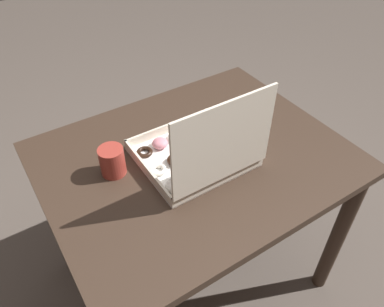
% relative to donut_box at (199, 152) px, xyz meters
% --- Properties ---
extents(ground_plane, '(8.00, 8.00, 0.00)m').
position_rel_donut_box_xyz_m(ground_plane, '(-0.01, -0.05, -0.76)').
color(ground_plane, '#564C44').
extents(dining_table, '(0.96, 0.77, 0.70)m').
position_rel_donut_box_xyz_m(dining_table, '(-0.01, -0.05, -0.17)').
color(dining_table, '#38281E').
rests_on(dining_table, ground_plane).
extents(donut_box, '(0.33, 0.31, 0.30)m').
position_rel_donut_box_xyz_m(donut_box, '(0.00, 0.00, 0.00)').
color(donut_box, white).
rests_on(donut_box, dining_table).
extents(coffee_mug, '(0.08, 0.08, 0.09)m').
position_rel_donut_box_xyz_m(coffee_mug, '(0.24, -0.12, -0.01)').
color(coffee_mug, '#A3382D').
rests_on(coffee_mug, dining_table).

